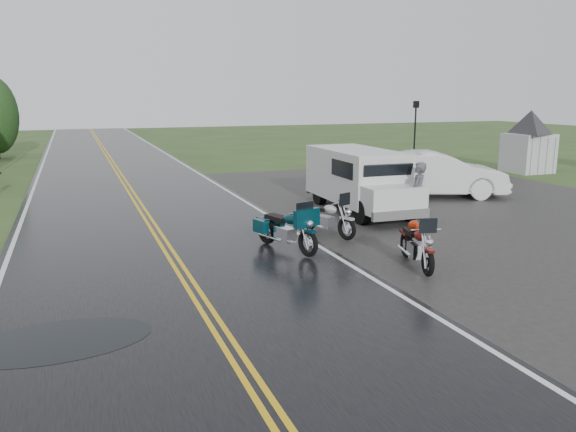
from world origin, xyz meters
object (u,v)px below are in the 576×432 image
object	(u,v)px
motorcycle_teal	(308,232)
sedan_white	(435,175)
lamp_post_far_right	(415,136)
motorcycle_red	(428,251)
van_white	(363,191)
person_at_van	(418,194)
visitor_center	(530,126)
motorcycle_silver	(347,220)

from	to	relation	value
motorcycle_teal	sedan_white	world-z (taller)	sedan_white
sedan_white	lamp_post_far_right	size ratio (longest dim) A/B	1.46
motorcycle_red	motorcycle_teal	bearing A→B (deg)	143.92
motorcycle_red	van_white	bearing A→B (deg)	92.94
motorcycle_red	lamp_post_far_right	xyz separation A→B (m)	(9.62, 15.21, 1.22)
person_at_van	sedan_white	distance (m)	5.16
motorcycle_red	sedan_white	world-z (taller)	sedan_white
visitor_center	motorcycle_teal	xyz separation A→B (m)	(-16.89, -10.56, -1.72)
motorcycle_silver	sedan_white	world-z (taller)	sedan_white
van_white	person_at_van	world-z (taller)	van_white
motorcycle_red	sedan_white	distance (m)	10.42
visitor_center	van_white	distance (m)	15.96
motorcycle_silver	sedan_white	bearing A→B (deg)	18.06
motorcycle_red	motorcycle_teal	xyz separation A→B (m)	(-1.86, 2.34, 0.05)
visitor_center	motorcycle_red	size ratio (longest dim) A/B	7.45
van_white	lamp_post_far_right	distance (m)	13.19
motorcycle_silver	van_white	bearing A→B (deg)	30.83
visitor_center	motorcycle_silver	xyz separation A→B (m)	(-15.27, -9.45, -1.76)
motorcycle_red	motorcycle_silver	xyz separation A→B (m)	(-0.24, 3.44, 0.01)
motorcycle_teal	van_white	size ratio (longest dim) A/B	0.42
motorcycle_teal	sedan_white	size ratio (longest dim) A/B	0.43
van_white	person_at_van	distance (m)	1.70
motorcycle_silver	motorcycle_red	bearing A→B (deg)	-105.96
van_white	motorcycle_red	bearing A→B (deg)	-101.34
visitor_center	motorcycle_silver	world-z (taller)	visitor_center
motorcycle_teal	person_at_van	xyz separation A→B (m)	(4.59, 2.20, 0.28)
motorcycle_teal	sedan_white	xyz separation A→B (m)	(7.99, 6.07, 0.20)
motorcycle_silver	sedan_white	distance (m)	8.09
motorcycle_silver	van_white	xyz separation A→B (m)	(1.38, 1.69, 0.45)
visitor_center	lamp_post_far_right	world-z (taller)	visitor_center
visitor_center	motorcycle_red	distance (m)	19.88
motorcycle_red	van_white	xyz separation A→B (m)	(1.14, 5.13, 0.46)
person_at_van	lamp_post_far_right	distance (m)	12.73
sedan_white	motorcycle_red	bearing A→B (deg)	164.83
motorcycle_teal	person_at_van	world-z (taller)	person_at_van
van_white	sedan_white	world-z (taller)	van_white
motorcycle_silver	sedan_white	xyz separation A→B (m)	(6.37, 4.97, 0.25)
visitor_center	lamp_post_far_right	bearing A→B (deg)	156.87
motorcycle_silver	lamp_post_far_right	distance (m)	15.40
motorcycle_silver	lamp_post_far_right	bearing A→B (deg)	30.15
person_at_van	lamp_post_far_right	world-z (taller)	lamp_post_far_right
person_at_van	motorcycle_silver	bearing A→B (deg)	-23.86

